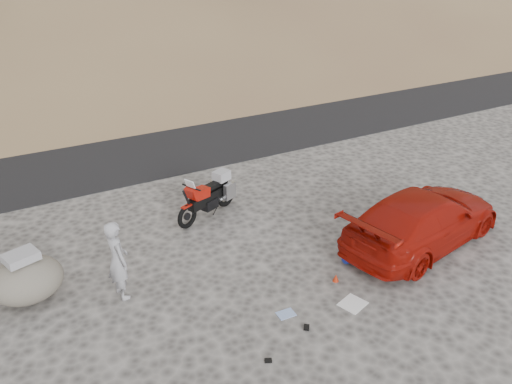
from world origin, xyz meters
The scene contains 13 objects.
ground centered at (0.00, 0.00, 0.00)m, with size 140.00×140.00×0.00m, color #423F3D.
road centered at (0.00, 9.00, 0.00)m, with size 120.00×7.00×0.05m, color black.
motorcycle centered at (0.80, 2.78, 0.55)m, with size 2.01×1.12×1.28m.
man centered at (-2.17, 0.56, 0.00)m, with size 0.62×0.41×1.71m, color #96959B.
red_car centered at (4.59, -0.92, 0.00)m, with size 1.85×4.56×1.32m, color #961008.
boulder centered at (-3.81, 1.34, 0.48)m, with size 1.51×1.32×1.09m.
gear_white_cloth centered at (1.75, -1.95, 0.01)m, with size 0.49×0.44×0.02m, color white.
gear_blue_mat centered at (2.71, -0.67, 0.10)m, with size 0.20×0.20×0.49m, color navy.
gear_bottle centered at (2.91, -0.85, 0.10)m, with size 0.07×0.07×0.20m, color navy.
gear_funnel centered at (1.91, -1.18, 0.08)m, with size 0.13×0.13×0.17m, color #A9240B.
gear_glove_a centered at (-0.48, -2.45, 0.02)m, with size 0.13×0.09×0.04m, color black.
gear_glove_b centered at (0.55, -2.09, 0.02)m, with size 0.14×0.10×0.05m, color black.
gear_blue_cloth centered at (0.43, -1.57, 0.01)m, with size 0.34×0.25×0.01m, color #88A0D2.
Camera 1 is at (-3.75, -7.90, 6.40)m, focal length 35.00 mm.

